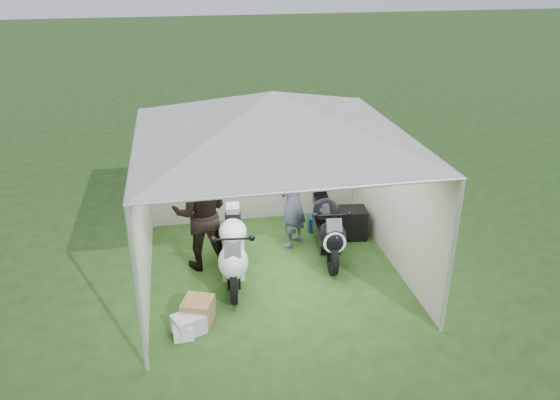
{
  "coord_description": "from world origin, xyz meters",
  "views": [
    {
      "loc": [
        -1.38,
        -7.62,
        4.82
      ],
      "look_at": [
        0.17,
        0.35,
        1.11
      ],
      "focal_mm": 35.0,
      "sensor_mm": 36.0,
      "label": 1
    }
  ],
  "objects_px": {
    "motorcycle_black": "(327,226)",
    "paddock_stand": "(318,223)",
    "crate_2": "(183,332)",
    "person_blue_jacket": "(293,201)",
    "equipment_box": "(350,223)",
    "motorcycle_white": "(233,249)",
    "crate_1": "(198,311)",
    "canopy_tent": "(273,119)",
    "crate_0": "(189,324)",
    "person_dark_jacket": "(201,213)"
  },
  "relations": [
    {
      "from": "equipment_box",
      "to": "crate_1",
      "type": "height_order",
      "value": "equipment_box"
    },
    {
      "from": "paddock_stand",
      "to": "canopy_tent",
      "type": "bearing_deg",
      "value": -131.71
    },
    {
      "from": "motorcycle_black",
      "to": "person_blue_jacket",
      "type": "height_order",
      "value": "person_blue_jacket"
    },
    {
      "from": "person_dark_jacket",
      "to": "crate_1",
      "type": "xyz_separation_m",
      "value": [
        -0.18,
        -1.54,
        -0.79
      ]
    },
    {
      "from": "person_blue_jacket",
      "to": "crate_1",
      "type": "height_order",
      "value": "person_blue_jacket"
    },
    {
      "from": "crate_1",
      "to": "crate_2",
      "type": "bearing_deg",
      "value": -124.39
    },
    {
      "from": "equipment_box",
      "to": "crate_0",
      "type": "height_order",
      "value": "equipment_box"
    },
    {
      "from": "paddock_stand",
      "to": "crate_2",
      "type": "distance_m",
      "value": 3.77
    },
    {
      "from": "person_blue_jacket",
      "to": "equipment_box",
      "type": "bearing_deg",
      "value": 136.66
    },
    {
      "from": "equipment_box",
      "to": "person_dark_jacket",
      "type": "bearing_deg",
      "value": -169.76
    },
    {
      "from": "crate_1",
      "to": "motorcycle_black",
      "type": "bearing_deg",
      "value": 32.66
    },
    {
      "from": "motorcycle_white",
      "to": "person_dark_jacket",
      "type": "xyz_separation_m",
      "value": [
        -0.44,
        0.55,
        0.41
      ]
    },
    {
      "from": "equipment_box",
      "to": "crate_2",
      "type": "height_order",
      "value": "equipment_box"
    },
    {
      "from": "motorcycle_black",
      "to": "equipment_box",
      "type": "xyz_separation_m",
      "value": [
        0.61,
        0.56,
        -0.28
      ]
    },
    {
      "from": "person_dark_jacket",
      "to": "crate_2",
      "type": "relative_size",
      "value": 7.23
    },
    {
      "from": "motorcycle_black",
      "to": "crate_2",
      "type": "bearing_deg",
      "value": -138.34
    },
    {
      "from": "person_dark_jacket",
      "to": "crate_1",
      "type": "relative_size",
      "value": 4.81
    },
    {
      "from": "person_dark_jacket",
      "to": "crate_2",
      "type": "xyz_separation_m",
      "value": [
        -0.41,
        -1.87,
        -0.87
      ]
    },
    {
      "from": "crate_0",
      "to": "crate_1",
      "type": "xyz_separation_m",
      "value": [
        0.14,
        0.23,
        0.04
      ]
    },
    {
      "from": "person_blue_jacket",
      "to": "person_dark_jacket",
      "type": "bearing_deg",
      "value": -33.07
    },
    {
      "from": "motorcycle_black",
      "to": "canopy_tent",
      "type": "bearing_deg",
      "value": -156.77
    },
    {
      "from": "crate_2",
      "to": "canopy_tent",
      "type": "bearing_deg",
      "value": 44.37
    },
    {
      "from": "motorcycle_black",
      "to": "paddock_stand",
      "type": "height_order",
      "value": "motorcycle_black"
    },
    {
      "from": "canopy_tent",
      "to": "paddock_stand",
      "type": "xyz_separation_m",
      "value": [
        1.09,
        1.22,
        -2.43
      ]
    },
    {
      "from": "paddock_stand",
      "to": "crate_1",
      "type": "xyz_separation_m",
      "value": [
        -2.39,
        -2.38,
        0.03
      ]
    },
    {
      "from": "motorcycle_black",
      "to": "crate_0",
      "type": "height_order",
      "value": "motorcycle_black"
    },
    {
      "from": "canopy_tent",
      "to": "person_blue_jacket",
      "type": "xyz_separation_m",
      "value": [
        0.49,
        0.79,
        -1.72
      ]
    },
    {
      "from": "person_dark_jacket",
      "to": "equipment_box",
      "type": "bearing_deg",
      "value": -164.21
    },
    {
      "from": "canopy_tent",
      "to": "equipment_box",
      "type": "distance_m",
      "value": 2.93
    },
    {
      "from": "paddock_stand",
      "to": "crate_0",
      "type": "relative_size",
      "value": 0.95
    },
    {
      "from": "paddock_stand",
      "to": "crate_1",
      "type": "height_order",
      "value": "crate_1"
    },
    {
      "from": "motorcycle_white",
      "to": "person_blue_jacket",
      "type": "bearing_deg",
      "value": 46.21
    },
    {
      "from": "motorcycle_white",
      "to": "person_blue_jacket",
      "type": "height_order",
      "value": "person_blue_jacket"
    },
    {
      "from": "canopy_tent",
      "to": "crate_0",
      "type": "relative_size",
      "value": 13.68
    },
    {
      "from": "motorcycle_black",
      "to": "crate_0",
      "type": "bearing_deg",
      "value": -139.04
    },
    {
      "from": "crate_0",
      "to": "crate_2",
      "type": "distance_m",
      "value": 0.14
    },
    {
      "from": "paddock_stand",
      "to": "motorcycle_black",
      "type": "bearing_deg",
      "value": -96.1
    },
    {
      "from": "motorcycle_white",
      "to": "canopy_tent",
      "type": "bearing_deg",
      "value": 21.48
    },
    {
      "from": "motorcycle_black",
      "to": "person_dark_jacket",
      "type": "distance_m",
      "value": 2.15
    },
    {
      "from": "motorcycle_black",
      "to": "paddock_stand",
      "type": "relative_size",
      "value": 5.16
    },
    {
      "from": "person_dark_jacket",
      "to": "crate_1",
      "type": "bearing_deg",
      "value": 88.69
    },
    {
      "from": "motorcycle_white",
      "to": "equipment_box",
      "type": "bearing_deg",
      "value": 31.24
    },
    {
      "from": "equipment_box",
      "to": "motorcycle_black",
      "type": "bearing_deg",
      "value": -137.44
    },
    {
      "from": "person_blue_jacket",
      "to": "crate_2",
      "type": "height_order",
      "value": "person_blue_jacket"
    },
    {
      "from": "motorcycle_black",
      "to": "person_blue_jacket",
      "type": "xyz_separation_m",
      "value": [
        -0.5,
        0.48,
        0.3
      ]
    },
    {
      "from": "paddock_stand",
      "to": "crate_2",
      "type": "xyz_separation_m",
      "value": [
        -2.61,
        -2.71,
        -0.05
      ]
    },
    {
      "from": "canopy_tent",
      "to": "motorcycle_black",
      "type": "bearing_deg",
      "value": 17.13
    },
    {
      "from": "crate_2",
      "to": "crate_1",
      "type": "bearing_deg",
      "value": 55.61
    },
    {
      "from": "canopy_tent",
      "to": "motorcycle_white",
      "type": "relative_size",
      "value": 2.79
    },
    {
      "from": "canopy_tent",
      "to": "person_dark_jacket",
      "type": "bearing_deg",
      "value": 161.45
    }
  ]
}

